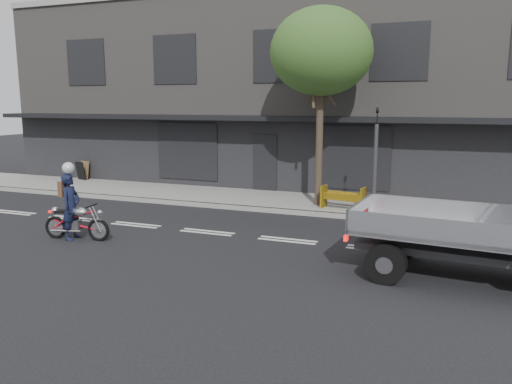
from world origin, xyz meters
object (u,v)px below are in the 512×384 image
at_px(street_tree, 321,52).
at_px(motorcycle, 76,221).
at_px(sandwich_board, 81,171).
at_px(traffic_light_pole, 375,167).
at_px(construction_barrier, 342,198).
at_px(rider, 71,207).

height_order(street_tree, motorcycle, street_tree).
height_order(street_tree, sandwich_board, street_tree).
height_order(traffic_light_pole, sandwich_board, traffic_light_pole).
relative_size(traffic_light_pole, construction_barrier, 2.48).
distance_m(traffic_light_pole, construction_barrier, 1.56).
height_order(rider, construction_barrier, rider).
xyz_separation_m(traffic_light_pole, construction_barrier, (-1.06, 0.29, -1.11)).
xyz_separation_m(traffic_light_pole, rider, (-7.31, -5.28, -0.76)).
relative_size(rider, sandwich_board, 2.13).
bearing_deg(street_tree, motorcycle, -130.09).
bearing_deg(construction_barrier, street_tree, 149.06).
relative_size(street_tree, traffic_light_pole, 1.93).
height_order(street_tree, rider, street_tree).
xyz_separation_m(rider, sandwich_board, (-6.18, 7.75, -0.33)).
height_order(motorcycle, rider, rider).
height_order(traffic_light_pole, rider, traffic_light_pole).
bearing_deg(sandwich_board, motorcycle, -39.09).
relative_size(traffic_light_pole, rider, 1.95).
height_order(traffic_light_pole, motorcycle, traffic_light_pole).
bearing_deg(motorcycle, street_tree, 41.68).
bearing_deg(street_tree, sandwich_board, 171.94).
distance_m(rider, sandwich_board, 9.92).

